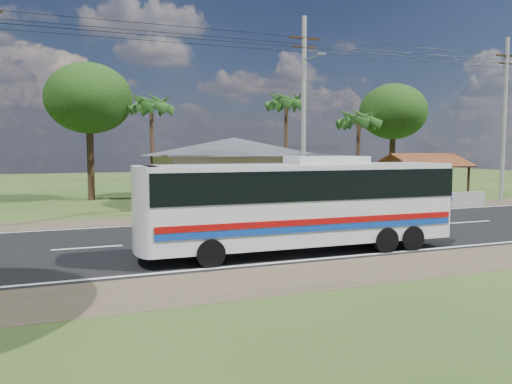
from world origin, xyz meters
TOP-DOWN VIEW (x-y plane):
  - ground at (0.00, 0.00)m, footprint 120.00×120.00m
  - road at (0.00, 0.00)m, footprint 120.00×16.00m
  - house at (1.00, 13.00)m, footprint 12.40×10.00m
  - waiting_shed at (13.00, 8.50)m, footprint 5.20×4.48m
  - concrete_barrier at (12.00, 5.60)m, footprint 7.00×0.30m
  - utility_poles at (2.67, 6.49)m, footprint 32.80×2.22m
  - palm_near at (9.50, 11.00)m, footprint 2.80×2.80m
  - palm_mid at (6.00, 15.50)m, footprint 2.80×2.80m
  - palm_far at (-4.00, 16.00)m, footprint 2.80×2.80m
  - tree_behind_house at (-8.00, 18.00)m, footprint 6.00×6.00m
  - tree_behind_shed at (16.00, 16.00)m, footprint 5.60×5.60m
  - coach_bus at (-1.95, -3.52)m, footprint 10.96×2.51m
  - motorcycle at (5.51, 6.43)m, footprint 1.64×1.06m
  - person at (12.36, 5.31)m, footprint 0.69×0.56m

SIDE VIEW (x-z plane):
  - ground at x=0.00m, z-range 0.00..0.00m
  - road at x=0.00m, z-range -0.01..0.02m
  - motorcycle at x=5.51m, z-range 0.00..0.82m
  - concrete_barrier at x=12.00m, z-range 0.00..0.90m
  - person at x=12.36m, z-range 0.00..1.63m
  - coach_bus at x=-1.95m, z-range 0.24..3.64m
  - house at x=1.00m, z-range 0.14..5.14m
  - waiting_shed at x=13.00m, z-range 1.05..4.40m
  - palm_near at x=9.50m, z-range 2.36..9.06m
  - utility_poles at x=2.67m, z-range 0.27..11.27m
  - palm_far at x=-4.00m, z-range 2.83..10.53m
  - tree_behind_shed at x=16.00m, z-range 2.17..11.19m
  - tree_behind_house at x=-8.00m, z-range 2.31..11.92m
  - palm_mid at x=6.00m, z-range 3.06..11.26m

